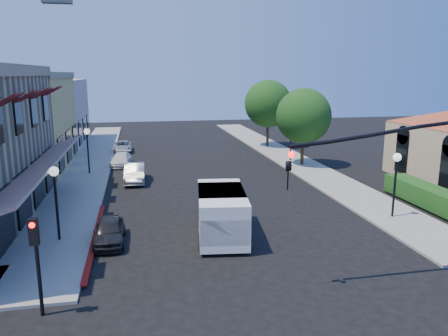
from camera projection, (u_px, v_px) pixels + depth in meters
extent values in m
plane|color=black|center=(294.00, 313.00, 14.17)|extent=(120.00, 120.00, 0.00)
cube|color=#99968B|center=(92.00, 162.00, 38.35)|extent=(3.50, 50.00, 0.12)
cube|color=#99968B|center=(282.00, 154.00, 41.71)|extent=(3.50, 50.00, 0.12)
cube|color=maroon|center=(96.00, 239.00, 20.51)|extent=(0.25, 10.00, 0.06)
cube|color=tan|center=(10.00, 70.00, 21.01)|extent=(0.50, 18.20, 0.60)
cube|color=#561416|center=(42.00, 165.00, 22.22)|extent=(1.75, 17.00, 0.67)
cube|color=#531013|center=(8.00, 100.00, 17.96)|extent=(1.02, 1.50, 0.60)
cube|color=#531013|center=(27.00, 96.00, 21.22)|extent=(1.02, 1.50, 0.60)
cube|color=#531013|center=(41.00, 93.00, 24.48)|extent=(1.02, 1.50, 0.60)
cube|color=#531013|center=(52.00, 91.00, 27.73)|extent=(1.02, 1.50, 0.60)
cube|color=black|center=(4.00, 219.00, 18.43)|extent=(0.12, 2.60, 2.60)
cube|color=black|center=(24.00, 197.00, 21.69)|extent=(0.12, 2.60, 2.60)
cube|color=black|center=(38.00, 181.00, 24.95)|extent=(0.12, 2.60, 2.60)
cube|color=black|center=(49.00, 169.00, 28.21)|extent=(0.12, 2.60, 2.60)
cube|color=tan|center=(2.00, 122.00, 35.30)|extent=(10.00, 12.00, 7.60)
cube|color=tan|center=(35.00, 113.00, 46.86)|extent=(10.00, 12.00, 7.00)
cube|color=black|center=(448.00, 168.00, 27.59)|extent=(0.12, 1.40, 2.80)
cube|color=black|center=(402.00, 154.00, 32.38)|extent=(0.12, 1.40, 2.80)
cube|color=#174C15|center=(433.00, 209.00, 25.04)|extent=(1.40, 8.00, 1.10)
cylinder|color=#382616|center=(302.00, 153.00, 36.72)|extent=(0.28, 0.28, 2.10)
sphere|color=#174C15|center=(304.00, 116.00, 36.05)|extent=(4.56, 4.56, 4.56)
cylinder|color=#382616|center=(267.00, 136.00, 46.28)|extent=(0.28, 0.28, 2.27)
sphere|color=#174C15|center=(268.00, 104.00, 45.56)|extent=(4.94, 4.94, 4.94)
cylinder|color=black|center=(396.00, 133.00, 15.21)|extent=(7.80, 0.14, 0.14)
imported|color=black|center=(289.00, 163.00, 14.65)|extent=(0.20, 0.16, 1.00)
sphere|color=#FF0C0C|center=(291.00, 155.00, 14.41)|extent=(0.22, 0.22, 0.22)
cylinder|color=black|center=(39.00, 272.00, 13.75)|extent=(0.12, 0.12, 3.00)
cube|color=black|center=(34.00, 232.00, 13.31)|extent=(0.28, 0.22, 0.85)
sphere|color=#FF0C0C|center=(32.00, 225.00, 13.14)|extent=(0.18, 0.18, 0.18)
cylinder|color=black|center=(57.00, 209.00, 19.86)|extent=(0.12, 0.12, 3.20)
sphere|color=white|center=(54.00, 171.00, 19.49)|extent=(0.44, 0.44, 0.44)
cylinder|color=black|center=(88.00, 154.00, 33.28)|extent=(0.12, 0.12, 3.20)
sphere|color=white|center=(87.00, 132.00, 32.91)|extent=(0.44, 0.44, 0.44)
cylinder|color=black|center=(394.00, 190.00, 23.13)|extent=(0.12, 0.12, 3.20)
sphere|color=white|center=(397.00, 157.00, 22.76)|extent=(0.44, 0.44, 0.44)
cylinder|color=black|center=(291.00, 143.00, 38.46)|extent=(0.12, 0.12, 3.20)
sphere|color=white|center=(291.00, 124.00, 38.09)|extent=(0.44, 0.44, 0.44)
cube|color=white|center=(222.00, 212.00, 20.65)|extent=(2.79, 5.25, 2.05)
cube|color=white|center=(225.00, 231.00, 18.56)|extent=(2.18, 0.95, 1.14)
cube|color=black|center=(224.00, 215.00, 18.83)|extent=(1.94, 0.36, 1.03)
cube|color=black|center=(221.00, 200.00, 20.87)|extent=(2.55, 3.22, 1.03)
cylinder|color=black|center=(202.00, 243.00, 19.09)|extent=(0.38, 0.78, 0.75)
cylinder|color=black|center=(201.00, 218.00, 22.42)|extent=(0.38, 0.78, 0.75)
cylinder|color=black|center=(246.00, 242.00, 19.22)|extent=(0.38, 0.78, 0.75)
cylinder|color=black|center=(238.00, 217.00, 22.56)|extent=(0.38, 0.78, 0.75)
imported|color=black|center=(109.00, 231.00, 19.96)|extent=(1.37, 3.36, 1.14)
imported|color=#929497|center=(135.00, 173.00, 31.26)|extent=(1.51, 4.05, 1.32)
imported|color=white|center=(121.00, 159.00, 36.82)|extent=(1.91, 3.82, 1.07)
imported|color=#A7AAAC|center=(123.00, 146.00, 43.53)|extent=(1.78, 3.78, 1.05)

